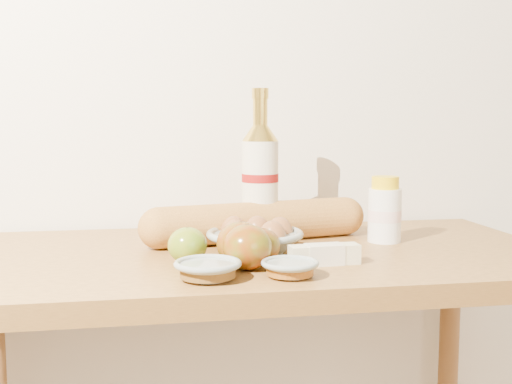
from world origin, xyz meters
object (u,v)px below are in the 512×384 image
cream_bottle (385,212)px  egg_bowl (255,238)px  baguette (257,222)px  table (253,312)px  bourbon_bottle (260,179)px

cream_bottle → egg_bowl: bearing=177.8°
cream_bottle → baguette: cream_bottle is taller
cream_bottle → egg_bowl: size_ratio=0.59×
cream_bottle → egg_bowl: 0.29m
table → baguette: baguette is taller
table → baguette: (0.02, 0.09, 0.17)m
baguette → bourbon_bottle: bearing=54.7°
bourbon_bottle → cream_bottle: 0.27m
cream_bottle → baguette: (-0.26, 0.05, -0.02)m
egg_bowl → baguette: bearing=77.7°
table → cream_bottle: size_ratio=8.68×
egg_bowl → baguette: 0.11m
table → bourbon_bottle: 0.28m
egg_bowl → cream_bottle: bearing=11.4°
table → cream_bottle: cream_bottle is taller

